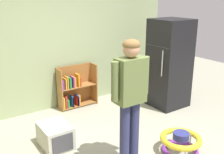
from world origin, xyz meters
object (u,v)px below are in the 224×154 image
object	(u,v)px
refrigerator	(169,64)
pet_carrier	(55,136)
standing_person	(130,93)
baby_walker	(180,143)
bookshelf	(74,89)

from	to	relation	value
refrigerator	pet_carrier	distance (m)	2.69
standing_person	pet_carrier	bearing A→B (deg)	123.42
standing_person	baby_walker	distance (m)	1.21
baby_walker	pet_carrier	distance (m)	1.87
bookshelf	standing_person	size ratio (longest dim) A/B	0.49
refrigerator	standing_person	size ratio (longest dim) A/B	1.03
pet_carrier	refrigerator	bearing A→B (deg)	4.68
bookshelf	standing_person	world-z (taller)	standing_person
refrigerator	pet_carrier	bearing A→B (deg)	-175.32
bookshelf	baby_walker	distance (m)	2.47
refrigerator	baby_walker	world-z (taller)	refrigerator
refrigerator	pet_carrier	world-z (taller)	refrigerator
standing_person	pet_carrier	world-z (taller)	standing_person
bookshelf	baby_walker	world-z (taller)	bookshelf
baby_walker	pet_carrier	size ratio (longest dim) A/B	1.09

